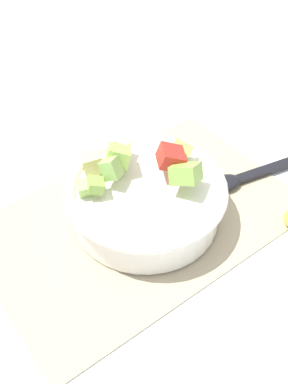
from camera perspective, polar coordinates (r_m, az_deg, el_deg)
name	(u,v)px	position (r m, az deg, el deg)	size (l,w,h in m)	color
ground_plane	(141,220)	(0.74, -0.42, -3.47)	(2.40, 2.40, 0.00)	silver
placemat	(141,219)	(0.74, -0.42, -3.32)	(0.49, 0.31, 0.01)	tan
salad_bowl	(144,195)	(0.72, -0.02, -0.40)	(0.25, 0.25, 0.12)	white
serving_spoon	(250,175)	(0.82, 12.78, 2.06)	(0.23, 0.08, 0.01)	black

